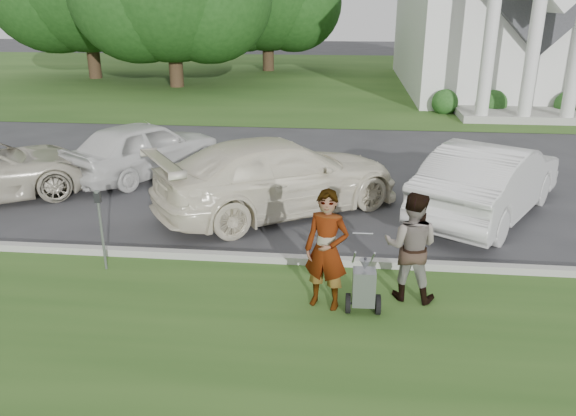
% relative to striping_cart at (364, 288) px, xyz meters
% --- Properties ---
extents(ground, '(120.00, 120.00, 0.00)m').
position_rel_striping_cart_xyz_m(ground, '(-1.72, 1.03, -0.42)').
color(ground, '#333335').
rests_on(ground, ground).
extents(grass_strip, '(80.00, 7.00, 0.01)m').
position_rel_striping_cart_xyz_m(grass_strip, '(-1.72, -1.97, -0.41)').
color(grass_strip, '#294C1A').
rests_on(grass_strip, ground).
extents(church_lawn, '(80.00, 30.00, 0.01)m').
position_rel_striping_cart_xyz_m(church_lawn, '(-1.72, 28.03, -0.41)').
color(church_lawn, '#294C1A').
rests_on(church_lawn, ground).
extents(curb, '(80.00, 0.18, 0.15)m').
position_rel_striping_cart_xyz_m(curb, '(-1.72, 1.58, -0.34)').
color(curb, '#9E9E93').
rests_on(curb, ground).
extents(striping_cart, '(0.53, 1.05, 0.97)m').
position_rel_striping_cart_xyz_m(striping_cart, '(0.00, 0.00, 0.00)').
color(striping_cart, black).
rests_on(striping_cart, ground).
extents(person_left, '(0.79, 0.63, 1.89)m').
position_rel_striping_cart_xyz_m(person_left, '(-0.58, 0.14, 0.53)').
color(person_left, '#999999').
rests_on(person_left, ground).
extents(person_right, '(0.99, 0.85, 1.77)m').
position_rel_striping_cart_xyz_m(person_right, '(0.72, 0.54, 0.47)').
color(person_right, '#999999').
rests_on(person_right, ground).
extents(parking_meter_near, '(0.11, 0.10, 1.48)m').
position_rel_striping_cart_xyz_m(parking_meter_near, '(-4.51, 1.00, 0.51)').
color(parking_meter_near, gray).
rests_on(parking_meter_near, ground).
extents(car_b, '(3.87, 4.75, 1.52)m').
position_rel_striping_cart_xyz_m(car_b, '(-5.73, 6.64, 0.34)').
color(car_b, silver).
rests_on(car_b, ground).
extents(car_c, '(5.96, 5.12, 1.64)m').
position_rel_striping_cart_xyz_m(car_c, '(-1.78, 4.28, 0.40)').
color(car_c, '#F1E8CC').
rests_on(car_c, ground).
extents(car_d, '(4.10, 5.17, 1.65)m').
position_rel_striping_cart_xyz_m(car_d, '(2.80, 4.48, 0.41)').
color(car_d, silver).
rests_on(car_d, ground).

